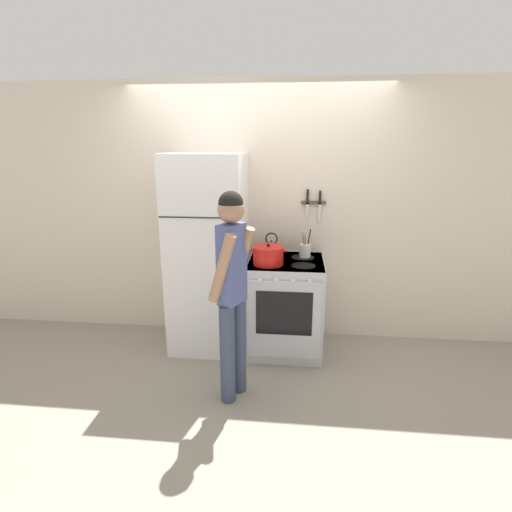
# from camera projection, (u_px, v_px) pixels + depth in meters

# --- Properties ---
(ground_plane) EXTENTS (14.00, 14.00, 0.00)m
(ground_plane) POSITION_uv_depth(u_px,v_px,m) (258.00, 330.00, 4.34)
(ground_plane) COLOR gray
(wall_back) EXTENTS (10.00, 0.06, 2.55)m
(wall_back) POSITION_uv_depth(u_px,v_px,m) (258.00, 214.00, 4.02)
(wall_back) COLOR beige
(wall_back) RESTS_ON ground_plane
(refrigerator) EXTENTS (0.70, 0.68, 1.88)m
(refrigerator) POSITION_uv_depth(u_px,v_px,m) (208.00, 254.00, 3.82)
(refrigerator) COLOR white
(refrigerator) RESTS_ON ground_plane
(stove_range) EXTENTS (0.71, 0.73, 0.90)m
(stove_range) POSITION_uv_depth(u_px,v_px,m) (285.00, 305.00, 3.83)
(stove_range) COLOR silver
(stove_range) RESTS_ON ground_plane
(dutch_oven_pot) EXTENTS (0.33, 0.29, 0.20)m
(dutch_oven_pot) POSITION_uv_depth(u_px,v_px,m) (268.00, 255.00, 3.60)
(dutch_oven_pot) COLOR red
(dutch_oven_pot) RESTS_ON stove_range
(tea_kettle) EXTENTS (0.19, 0.15, 0.24)m
(tea_kettle) POSITION_uv_depth(u_px,v_px,m) (272.00, 249.00, 3.86)
(tea_kettle) COLOR silver
(tea_kettle) RESTS_ON stove_range
(utensil_jar) EXTENTS (0.11, 0.11, 0.28)m
(utensil_jar) POSITION_uv_depth(u_px,v_px,m) (305.00, 250.00, 3.84)
(utensil_jar) COLOR silver
(utensil_jar) RESTS_ON stove_range
(person) EXTENTS (0.36, 0.40, 1.64)m
(person) POSITION_uv_depth(u_px,v_px,m) (232.00, 286.00, 2.98)
(person) COLOR #38425B
(person) RESTS_ON ground_plane
(wall_knife_strip) EXTENTS (0.24, 0.03, 0.31)m
(wall_knife_strip) POSITION_uv_depth(u_px,v_px,m) (314.00, 202.00, 3.89)
(wall_knife_strip) COLOR brown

